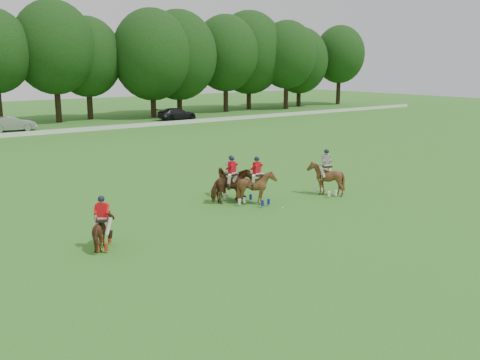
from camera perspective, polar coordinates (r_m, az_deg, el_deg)
ground at (r=22.55m, az=4.43°, el=-5.63°), size 180.00×180.00×0.00m
boundary_rail at (r=56.35m, az=-21.86°, el=4.62°), size 120.00×0.10×0.44m
car_mid at (r=60.60m, az=-23.12°, el=5.52°), size 4.75×1.86×1.54m
car_right at (r=67.90m, az=-6.74°, el=7.03°), size 5.13×2.23×1.47m
polo_red_a at (r=21.06m, az=-14.42°, el=-5.21°), size 1.43×1.74×2.08m
polo_red_b at (r=26.92m, az=-0.86°, el=-0.67°), size 2.04×1.87×2.42m
polo_red_c at (r=26.72m, az=1.78°, el=-0.75°), size 1.57×1.73×2.44m
polo_stripe_a at (r=28.10m, az=-0.95°, el=-0.27°), size 1.46×1.99×2.25m
polo_stripe_b at (r=29.01m, az=9.12°, el=0.20°), size 1.73×1.87×2.48m
polo_ball at (r=26.13m, az=4.56°, el=-3.00°), size 0.09×0.09×0.09m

